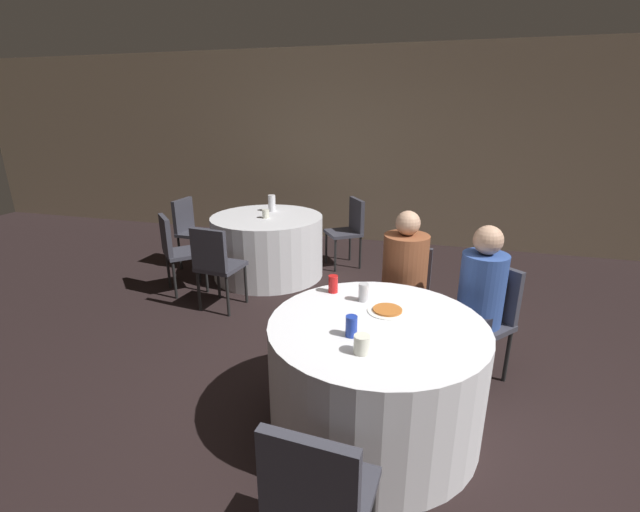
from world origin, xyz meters
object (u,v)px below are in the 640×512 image
at_px(table_near, 375,377).
at_px(chair_far_south, 215,261).
at_px(person_blue_shirt, 473,308).
at_px(soda_can_blue, 351,326).
at_px(bottle_far, 272,203).
at_px(pizza_plate_near, 387,310).
at_px(chair_far_southwest, 176,246).
at_px(table_far, 268,246).
at_px(chair_near_northeast, 486,311).
at_px(soda_can_silver, 364,292).
at_px(soda_can_red, 333,284).
at_px(person_floral_shirt, 403,286).
at_px(chair_far_northeast, 350,226).
at_px(chair_near_south, 316,495).
at_px(chair_far_west, 190,226).
at_px(chair_near_north, 405,289).

height_order(table_near, chair_far_south, chair_far_south).
distance_m(person_blue_shirt, soda_can_blue, 1.14).
bearing_deg(bottle_far, pizza_plate_near, -54.20).
bearing_deg(chair_far_southwest, bottle_far, 99.65).
bearing_deg(soda_can_blue, chair_far_southwest, 142.76).
bearing_deg(table_far, bottle_far, 97.67).
height_order(chair_near_northeast, soda_can_silver, chair_near_northeast).
height_order(table_near, pizza_plate_near, pizza_plate_near).
bearing_deg(soda_can_red, chair_far_southwest, 149.96).
distance_m(table_near, pizza_plate_near, 0.42).
bearing_deg(person_floral_shirt, pizza_plate_near, 91.67).
relative_size(soda_can_red, soda_can_blue, 1.00).
distance_m(table_near, chair_far_south, 2.19).
xyz_separation_m(chair_far_northeast, person_floral_shirt, (0.85, -2.03, 0.09)).
bearing_deg(person_floral_shirt, chair_near_south, 90.24).
xyz_separation_m(chair_near_south, person_blue_shirt, (0.66, 1.75, 0.07)).
relative_size(person_blue_shirt, pizza_plate_near, 4.76).
height_order(chair_far_south, chair_far_west, same).
bearing_deg(table_far, chair_near_north, -35.96).
bearing_deg(chair_near_north, pizza_plate_near, 91.38).
distance_m(chair_near_south, person_floral_shirt, 1.98).
bearing_deg(chair_far_west, chair_near_northeast, 67.64).
bearing_deg(chair_near_northeast, chair_near_north, 18.21).
relative_size(chair_near_northeast, chair_far_southwest, 1.00).
height_order(table_near, person_floral_shirt, person_floral_shirt).
relative_size(chair_near_northeast, person_floral_shirt, 0.72).
relative_size(chair_near_north, chair_far_northeast, 1.00).
xyz_separation_m(pizza_plate_near, soda_can_blue, (-0.16, -0.36, 0.05)).
bearing_deg(chair_far_southwest, chair_far_west, 156.42).
distance_m(chair_near_north, chair_far_west, 3.11).
height_order(chair_far_northeast, soda_can_silver, chair_far_northeast).
height_order(chair_far_northeast, soda_can_blue, chair_far_northeast).
xyz_separation_m(table_far, chair_near_north, (1.75, -1.27, 0.16)).
relative_size(person_blue_shirt, soda_can_blue, 9.82).
distance_m(chair_far_northeast, person_blue_shirt, 2.64).
distance_m(soda_can_silver, bottle_far, 2.78).
bearing_deg(chair_near_northeast, chair_far_northeast, -14.58).
xyz_separation_m(chair_near_north, chair_far_northeast, (-0.86, 1.88, 0.00)).
bearing_deg(chair_far_south, chair_near_northeast, -4.47).
relative_size(table_near, chair_near_northeast, 1.49).
bearing_deg(chair_far_south, chair_far_west, 136.93).
relative_size(chair_near_south, bottle_far, 4.30).
xyz_separation_m(chair_far_south, bottle_far, (0.08, 1.33, 0.31)).
xyz_separation_m(chair_near_north, chair_far_southwest, (-2.51, 0.51, 0.00)).
distance_m(chair_far_northeast, bottle_far, 1.03).
xyz_separation_m(chair_near_northeast, soda_can_blue, (-0.81, -0.99, 0.27)).
height_order(table_near, chair_far_west, chair_far_west).
distance_m(chair_far_southwest, soda_can_blue, 2.91).
height_order(soda_can_blue, bottle_far, bottle_far).
bearing_deg(soda_can_silver, chair_near_north, 74.11).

